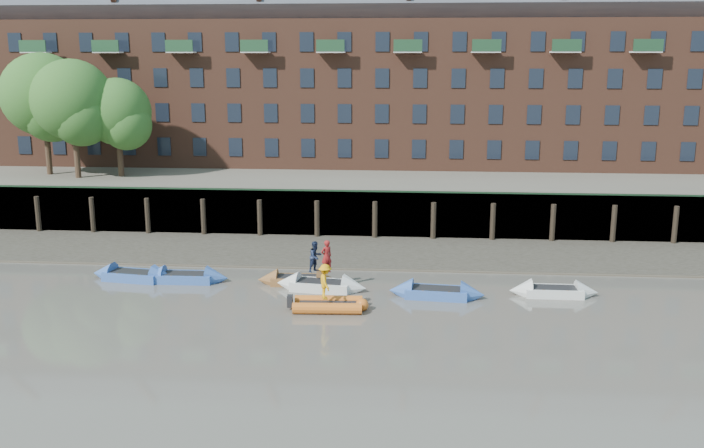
# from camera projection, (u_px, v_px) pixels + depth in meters

# --- Properties ---
(ground) EXTENTS (220.00, 220.00, 0.00)m
(ground) POSITION_uv_depth(u_px,v_px,m) (397.00, 368.00, 29.99)
(ground) COLOR #5D5850
(ground) RESTS_ON ground
(foreshore) EXTENTS (110.00, 8.00, 0.50)m
(foreshore) POSITION_uv_depth(u_px,v_px,m) (403.00, 253.00, 47.49)
(foreshore) COLOR #3D382F
(foreshore) RESTS_ON ground
(mud_band) EXTENTS (110.00, 1.60, 0.10)m
(mud_band) POSITION_uv_depth(u_px,v_px,m) (402.00, 268.00, 44.19)
(mud_band) COLOR #4C4336
(mud_band) RESTS_ON ground
(river_wall) EXTENTS (110.00, 1.23, 3.30)m
(river_wall) POSITION_uv_depth(u_px,v_px,m) (404.00, 215.00, 51.40)
(river_wall) COLOR #2D2A26
(river_wall) RESTS_ON ground
(bank_terrace) EXTENTS (110.00, 28.00, 3.20)m
(bank_terrace) POSITION_uv_depth(u_px,v_px,m) (406.00, 182.00, 64.65)
(bank_terrace) COLOR #5E594D
(bank_terrace) RESTS_ON ground
(apartment_terrace) EXTENTS (80.60, 15.56, 20.98)m
(apartment_terrace) POSITION_uv_depth(u_px,v_px,m) (408.00, 50.00, 63.16)
(apartment_terrace) COLOR brown
(apartment_terrace) RESTS_ON bank_terrace
(tree_cluster) EXTENTS (11.76, 7.74, 9.40)m
(tree_cluster) POSITION_uv_depth(u_px,v_px,m) (70.00, 100.00, 56.62)
(tree_cluster) COLOR #3A281C
(tree_cluster) RESTS_ON bank_terrace
(rowboat_0) EXTENTS (5.10, 2.11, 1.44)m
(rowboat_0) POSITION_uv_depth(u_px,v_px,m) (133.00, 276.00, 41.73)
(rowboat_0) COLOR #355BAA
(rowboat_0) RESTS_ON ground
(rowboat_1) EXTENTS (4.82, 1.46, 1.39)m
(rowboat_1) POSITION_uv_depth(u_px,v_px,m) (186.00, 277.00, 41.42)
(rowboat_1) COLOR #355BAA
(rowboat_1) RESTS_ON ground
(rowboat_2) EXTENTS (4.44, 1.48, 1.27)m
(rowboat_2) POSITION_uv_depth(u_px,v_px,m) (297.00, 280.00, 41.00)
(rowboat_2) COLOR brown
(rowboat_2) RESTS_ON ground
(rowboat_3) EXTENTS (5.09, 2.08, 1.43)m
(rowboat_3) POSITION_uv_depth(u_px,v_px,m) (321.00, 285.00, 39.92)
(rowboat_3) COLOR silver
(rowboat_3) RESTS_ON ground
(rowboat_4) EXTENTS (5.08, 1.91, 1.44)m
(rowboat_4) POSITION_uv_depth(u_px,v_px,m) (436.00, 293.00, 38.70)
(rowboat_4) COLOR #355BAA
(rowboat_4) RESTS_ON ground
(rowboat_6) EXTENTS (4.58, 1.34, 1.33)m
(rowboat_6) POSITION_uv_depth(u_px,v_px,m) (553.00, 291.00, 38.97)
(rowboat_6) COLOR silver
(rowboat_6) RESTS_ON ground
(rib_tender) EXTENTS (3.75, 1.91, 0.64)m
(rib_tender) POSITION_uv_depth(u_px,v_px,m) (331.00, 305.00, 36.76)
(rib_tender) COLOR #D0641E
(rib_tender) RESTS_ON ground
(person_rower_a) EXTENTS (0.77, 0.74, 1.78)m
(person_rower_a) POSITION_uv_depth(u_px,v_px,m) (326.00, 256.00, 39.61)
(person_rower_a) COLOR maroon
(person_rower_a) RESTS_ON rowboat_3
(person_rower_b) EXTENTS (1.01, 1.03, 1.68)m
(person_rower_b) POSITION_uv_depth(u_px,v_px,m) (316.00, 257.00, 39.79)
(person_rower_b) COLOR #19233F
(person_rower_b) RESTS_ON rowboat_3
(person_rib_crew) EXTENTS (0.97, 1.28, 1.76)m
(person_rib_crew) POSITION_uv_depth(u_px,v_px,m) (325.00, 282.00, 36.45)
(person_rib_crew) COLOR orange
(person_rib_crew) RESTS_ON rib_tender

